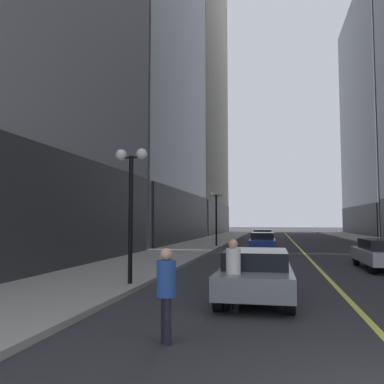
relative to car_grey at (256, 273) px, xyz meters
The scene contains 12 objects.
ground_plane 28.64m from the car_grey, 85.14° to the left, with size 200.00×200.00×0.00m, color #2D2D30.
sidewalk_left 29.12m from the car_grey, 101.54° to the left, with size 4.50×78.00×0.15m, color #9E9991.
lane_centre_stripe 28.64m from the car_grey, 85.14° to the left, with size 0.16×70.00×0.01m, color #E5D64C.
building_left_far 63.70m from the car_grey, 105.03° to the left, with size 12.79×26.00×64.42m.
car_grey is the anchor object (origin of this frame).
car_silver 9.38m from the car_grey, 57.01° to the left, with size 1.80×4.58×1.32m.
car_blue 17.12m from the car_grey, 90.93° to the left, with size 1.75×4.58×1.32m.
car_red 26.08m from the car_grey, 91.04° to the left, with size 1.83×4.76×1.32m.
pedestrian_in_white_shirt 1.51m from the car_grey, 108.12° to the right, with size 0.48×0.48×1.69m.
pedestrian_in_blue_hoodie 4.34m from the car_grey, 108.40° to the right, with size 0.47×0.47×1.64m.
street_lamp_left_near 4.85m from the car_grey, 163.99° to the left, with size 1.06×0.36×4.43m.
street_lamp_left_far 21.10m from the car_grey, 100.93° to the left, with size 1.06×0.36×4.43m.
Camera 1 is at (-1.94, -4.46, 2.11)m, focal length 37.37 mm.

